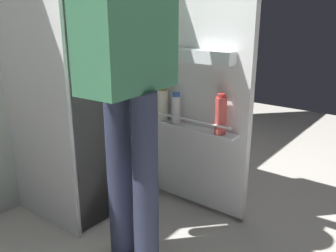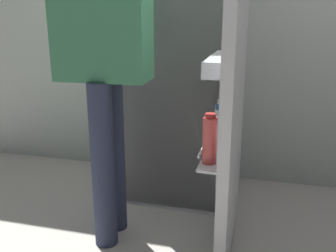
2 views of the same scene
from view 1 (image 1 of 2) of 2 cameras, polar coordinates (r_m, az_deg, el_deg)
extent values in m
plane|color=#B7B2A8|center=(2.19, -2.38, -15.59)|extent=(6.28, 6.28, 0.00)
cube|color=beige|center=(2.50, -19.45, 17.08)|extent=(4.40, 0.10, 2.43)
cube|color=white|center=(2.24, -13.63, 9.50)|extent=(0.68, 0.60, 1.80)
cube|color=white|center=(2.03, -8.30, 8.96)|extent=(0.64, 0.01, 1.76)
cube|color=white|center=(2.05, -9.32, 11.38)|extent=(0.60, 0.09, 0.01)
cube|color=white|center=(2.10, 5.36, 9.78)|extent=(0.05, 0.65, 1.77)
cube|color=white|center=(2.13, 4.02, -0.37)|extent=(0.09, 0.56, 0.01)
cylinder|color=silver|center=(2.08, 3.43, 0.95)|extent=(0.01, 0.53, 0.01)
cube|color=white|center=(2.03, 4.28, 11.04)|extent=(0.08, 0.47, 0.07)
cylinder|color=#DB4C47|center=(2.00, 8.34, 1.59)|extent=(0.06, 0.06, 0.21)
cylinder|color=#B22D28|center=(1.97, 8.48, 4.77)|extent=(0.05, 0.05, 0.02)
cylinder|color=white|center=(2.16, 1.30, 2.50)|extent=(0.05, 0.05, 0.17)
cylinder|color=#335BB2|center=(2.14, 1.32, 5.00)|extent=(0.05, 0.05, 0.02)
cylinder|color=#EDE5CC|center=(2.23, -0.91, 3.29)|extent=(0.07, 0.07, 0.19)
cylinder|color=#B78933|center=(2.21, -0.92, 5.93)|extent=(0.05, 0.05, 0.02)
cylinder|color=gold|center=(1.94, -13.04, 12.05)|extent=(0.09, 0.09, 0.07)
cylinder|color=#2D334C|center=(1.79, -7.69, -7.80)|extent=(0.12, 0.12, 0.87)
cylinder|color=#2D334C|center=(1.70, -3.58, -9.21)|extent=(0.12, 0.12, 0.87)
cube|color=#3D7F56|center=(1.56, -6.56, 16.81)|extent=(0.46, 0.24, 0.62)
cylinder|color=#3D7F56|center=(1.72, -12.42, 15.88)|extent=(0.08, 0.08, 0.58)
camera|label=2|loc=(2.04, 58.43, 9.83)|focal=41.71mm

